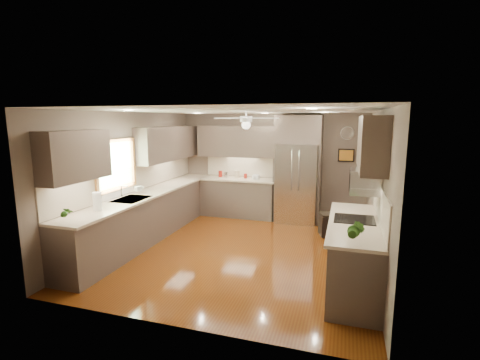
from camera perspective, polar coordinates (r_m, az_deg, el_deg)
The scene contains 28 objects.
floor at distance 6.48m, azimuth 0.20°, elevation -11.41°, with size 5.00×5.00×0.00m, color #54250B.
ceiling at distance 6.04m, azimuth 0.21°, elevation 11.27°, with size 5.00×5.00×0.00m, color white.
wall_back at distance 8.53m, azimuth 5.09°, elevation 2.42°, with size 4.50×4.50×0.00m, color #6B5C52.
wall_front at distance 3.88m, azimuth -10.66°, elevation -6.83°, with size 4.50×4.50×0.00m, color #6B5C52.
wall_left at distance 7.12m, azimuth -17.41°, elevation 0.51°, with size 5.00×5.00×0.00m, color #6B5C52.
wall_right at distance 5.90m, azimuth 21.60°, elevation -1.59°, with size 5.00×5.00×0.00m, color #6B5C52.
canister_a at distance 8.67m, azimuth -3.24°, elevation 1.02°, with size 0.09×0.09×0.15m, color maroon.
canister_b at distance 8.55m, azimuth -2.28°, elevation 0.83°, with size 0.09×0.09×0.15m, color silver.
canister_c at distance 8.50m, azimuth -0.47°, elevation 0.93°, with size 0.12×0.12×0.20m, color tan.
canister_d at distance 8.45m, azimuth 0.90°, elevation 0.67°, with size 0.08×0.08×0.11m, color maroon.
soap_bottle at distance 7.01m, azimuth -16.26°, elevation -1.34°, with size 0.09×0.09×0.20m, color white.
potted_plant_left at distance 5.42m, azimuth -26.81°, elevation -4.81°, with size 0.15×0.10×0.28m, color #285719.
potted_plant_right at distance 4.21m, azimuth 18.54°, elevation -7.89°, with size 0.18×0.15×0.33m, color #285719.
bowl at distance 8.32m, azimuth 2.60°, elevation 0.27°, with size 0.20×0.20×0.05m, color tan.
left_run at distance 7.24m, azimuth -14.48°, elevation -5.41°, with size 0.65×4.70×1.45m.
back_run at distance 8.57m, azimuth -0.16°, elevation -2.72°, with size 1.85×0.65×1.45m.
uppers at distance 6.97m, azimuth -3.96°, elevation 5.90°, with size 4.50×4.70×0.95m.
window at distance 6.66m, azimuth -19.75°, elevation 2.37°, with size 0.05×1.12×0.92m.
sink at distance 6.60m, azimuth -17.41°, elevation -3.24°, with size 0.50×0.70×0.32m.
refrigerator at distance 8.09m, azimuth 9.43°, elevation 1.47°, with size 1.06×0.75×2.45m.
right_run at distance 5.32m, azimuth 18.21°, elevation -11.20°, with size 0.70×2.20×1.45m.
microwave at distance 5.31m, azimuth 19.79°, elevation -0.18°, with size 0.43×0.55×0.34m.
ceiling_fan at distance 6.33m, azimuth 1.01°, elevation 9.69°, with size 1.18×1.18×0.32m.
recessed_lights at distance 6.43m, azimuth 0.92°, elevation 11.13°, with size 2.84×3.14×0.01m.
wall_clock at distance 8.27m, azimuth 17.20°, elevation 7.34°, with size 0.30×0.03×0.30m.
framed_print at distance 8.30m, azimuth 17.02°, elevation 3.89°, with size 0.36×0.03×0.30m.
stool at distance 7.37m, azimuth 14.41°, elevation -7.13°, with size 0.45×0.45×0.45m.
paper_towel at distance 5.90m, azimuth -22.39°, elevation -3.35°, with size 0.13×0.13×0.33m.
Camera 1 is at (1.75, -5.78, 2.35)m, focal length 26.00 mm.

